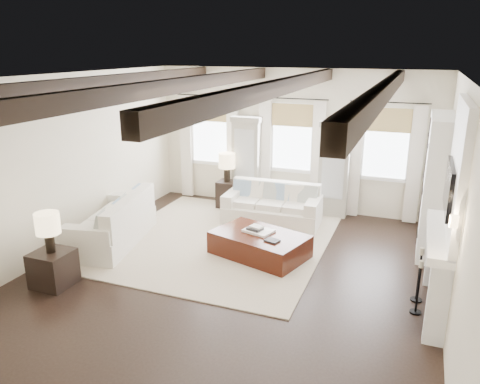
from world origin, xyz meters
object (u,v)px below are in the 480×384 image
at_px(sofa_back, 273,207).
at_px(ottoman, 260,245).
at_px(side_table_back, 227,194).
at_px(side_table_front, 53,268).
at_px(sofa_left, 115,224).

relative_size(sofa_back, ottoman, 1.25).
height_order(ottoman, side_table_back, side_table_back).
relative_size(ottoman, side_table_back, 2.55).
xyz_separation_m(ottoman, side_table_back, (-1.59, 2.29, 0.11)).
xyz_separation_m(sofa_back, side_table_front, (-2.41, -3.89, -0.07)).
height_order(sofa_left, ottoman, sofa_left).
bearing_deg(sofa_left, side_table_back, 66.67).
distance_m(ottoman, side_table_front, 3.48).
distance_m(sofa_back, side_table_back, 1.44).
relative_size(ottoman, side_table_front, 2.86).
bearing_deg(side_table_front, ottoman, 39.35).
distance_m(sofa_back, sofa_left, 3.27).
distance_m(sofa_left, side_table_back, 2.98).
height_order(sofa_back, ottoman, sofa_back).
xyz_separation_m(ottoman, side_table_front, (-2.69, -2.21, 0.07)).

